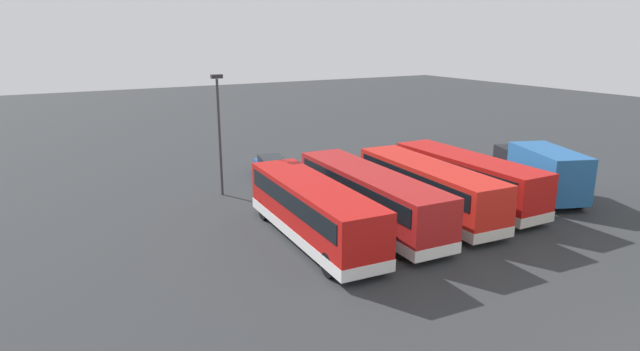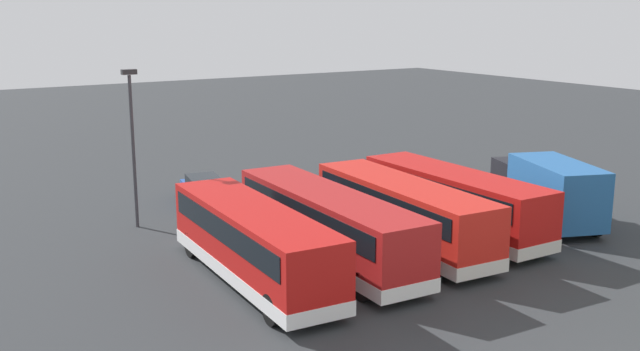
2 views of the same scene
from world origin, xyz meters
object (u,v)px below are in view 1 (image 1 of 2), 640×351
object	(u,v)px
car_small_green	(272,167)
bus_single_deck_fourth	(313,210)
bus_single_deck_third	(369,196)
bus_single_deck_second	(427,187)
car_hatchback_silver	(407,152)
lamp_post_tall	(219,126)
box_truck_blue	(540,170)
bus_single_deck_near_end	(466,178)

from	to	relation	value
car_small_green	bus_single_deck_fourth	bearing A→B (deg)	74.92
bus_single_deck_fourth	car_small_green	distance (m)	12.74
car_small_green	bus_single_deck_third	bearing A→B (deg)	92.09
bus_single_deck_second	bus_single_deck_fourth	size ratio (longest dim) A/B	0.99
car_hatchback_silver	car_small_green	xyz separation A→B (m)	(11.45, -1.02, -0.00)
bus_single_deck_second	lamp_post_tall	bearing A→B (deg)	-46.62
bus_single_deck_second	box_truck_blue	size ratio (longest dim) A/B	1.38
box_truck_blue	lamp_post_tall	bearing A→B (deg)	-30.29
bus_single_deck_near_end	car_hatchback_silver	xyz separation A→B (m)	(-3.90, -10.60, -0.92)
car_small_green	lamp_post_tall	bearing A→B (deg)	29.27
bus_single_deck_third	car_hatchback_silver	size ratio (longest dim) A/B	2.48
car_hatchback_silver	bus_single_deck_third	bearing A→B (deg)	44.21
bus_single_deck_fourth	lamp_post_tall	bearing A→B (deg)	-81.95
bus_single_deck_near_end	car_hatchback_silver	world-z (taller)	bus_single_deck_near_end
bus_single_deck_near_end	lamp_post_tall	world-z (taller)	lamp_post_tall
box_truck_blue	lamp_post_tall	size ratio (longest dim) A/B	1.04
bus_single_deck_third	lamp_post_tall	xyz separation A→B (m)	(5.10, -9.13, 2.86)
bus_single_deck_third	bus_single_deck_fourth	xyz separation A→B (m)	(3.73, 0.52, -0.00)
car_small_green	lamp_post_tall	size ratio (longest dim) A/B	0.61
bus_single_deck_fourth	lamp_post_tall	world-z (taller)	lamp_post_tall
bus_single_deck_near_end	bus_single_deck_fourth	world-z (taller)	same
bus_single_deck_second	car_small_green	xyz separation A→B (m)	(4.20, -12.01, -0.92)
car_hatchback_silver	lamp_post_tall	xyz separation A→B (m)	(16.12, 1.60, 3.78)
bus_single_deck_fourth	car_small_green	bearing A→B (deg)	-105.08
bus_single_deck_near_end	bus_single_deck_fourth	xyz separation A→B (m)	(10.86, 0.65, 0.00)
box_truck_blue	bus_single_deck_second	bearing A→B (deg)	-5.03
car_hatchback_silver	bus_single_deck_second	bearing A→B (deg)	56.59
box_truck_blue	car_hatchback_silver	distance (m)	11.84
bus_single_deck_fourth	box_truck_blue	world-z (taller)	box_truck_blue
bus_single_deck_second	car_hatchback_silver	xyz separation A→B (m)	(-7.25, -10.99, -0.92)
bus_single_deck_near_end	bus_single_deck_second	bearing A→B (deg)	6.67
bus_single_deck_second	car_hatchback_silver	bearing A→B (deg)	-123.41
bus_single_deck_near_end	lamp_post_tall	distance (m)	15.45
car_hatchback_silver	lamp_post_tall	bearing A→B (deg)	5.65
box_truck_blue	car_small_green	bearing A→B (deg)	-45.15
car_small_green	lamp_post_tall	distance (m)	6.55
bus_single_deck_third	bus_single_deck_second	bearing A→B (deg)	176.03
bus_single_deck_second	bus_single_deck_fourth	world-z (taller)	same
bus_single_deck_third	bus_single_deck_fourth	distance (m)	3.77
bus_single_deck_near_end	car_hatchback_silver	size ratio (longest dim) A/B	2.24
bus_single_deck_second	box_truck_blue	bearing A→B (deg)	174.97
lamp_post_tall	bus_single_deck_fourth	bearing A→B (deg)	98.05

